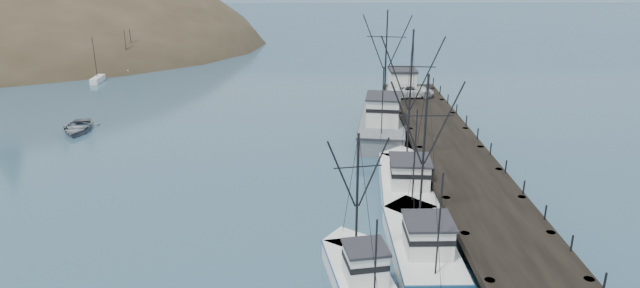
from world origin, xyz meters
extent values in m
plane|color=#2A485F|center=(0.00, 0.00, 0.00)|extent=(400.00, 400.00, 0.00)
cube|color=black|center=(14.00, 16.00, 1.75)|extent=(6.00, 44.00, 0.50)
cylinder|color=black|center=(11.40, 1.00, 1.00)|extent=(0.56, 0.56, 2.00)
cylinder|color=black|center=(16.60, 1.00, 1.00)|extent=(0.56, 0.56, 2.00)
cylinder|color=black|center=(11.40, 6.00, 1.00)|extent=(0.56, 0.56, 2.00)
cylinder|color=black|center=(16.60, 6.00, 1.00)|extent=(0.56, 0.56, 2.00)
cylinder|color=black|center=(11.40, 11.00, 1.00)|extent=(0.56, 0.56, 2.00)
cylinder|color=black|center=(16.60, 11.00, 1.00)|extent=(0.56, 0.56, 2.00)
cylinder|color=black|center=(11.40, 16.00, 1.00)|extent=(0.56, 0.56, 2.00)
cylinder|color=black|center=(16.60, 16.00, 1.00)|extent=(0.56, 0.56, 2.00)
cylinder|color=black|center=(11.40, 21.00, 1.00)|extent=(0.56, 0.56, 2.00)
cylinder|color=black|center=(16.60, 21.00, 1.00)|extent=(0.56, 0.56, 2.00)
cylinder|color=black|center=(11.40, 26.00, 1.00)|extent=(0.56, 0.56, 2.00)
cylinder|color=black|center=(16.60, 26.00, 1.00)|extent=(0.56, 0.56, 2.00)
cylinder|color=black|center=(11.40, 31.00, 1.00)|extent=(0.56, 0.56, 2.00)
cylinder|color=black|center=(16.60, 31.00, 1.00)|extent=(0.56, 0.56, 2.00)
cylinder|color=black|center=(11.40, 36.00, 1.00)|extent=(0.56, 0.56, 2.00)
cylinder|color=black|center=(16.60, 36.00, 1.00)|extent=(0.56, 0.56, 2.00)
cube|color=beige|center=(-38.00, 56.00, 1.40)|extent=(4.00, 5.00, 2.80)
cube|color=beige|center=(-44.00, 60.00, 1.40)|extent=(4.00, 5.00, 2.80)
cube|color=beige|center=(-34.00, 62.00, 1.40)|extent=(4.00, 5.00, 2.80)
cube|color=white|center=(-39.31, 53.85, 0.30)|extent=(1.00, 3.50, 0.90)
cylinder|color=black|center=(-39.31, 53.85, 3.20)|extent=(0.08, 0.08, 6.00)
cube|color=white|center=(-24.22, 55.11, 0.30)|extent=(1.00, 3.50, 0.90)
cylinder|color=black|center=(-24.22, 55.11, 3.20)|extent=(0.08, 0.08, 6.00)
cube|color=white|center=(-22.10, 59.55, 0.30)|extent=(1.00, 3.50, 0.90)
cylinder|color=black|center=(-22.10, 59.55, 3.20)|extent=(0.08, 0.08, 6.00)
cube|color=white|center=(-27.34, 56.07, 0.30)|extent=(1.00, 3.50, 0.90)
cylinder|color=black|center=(-27.34, 56.07, 3.20)|extent=(0.08, 0.08, 6.00)
cube|color=white|center=(-24.66, 53.95, 0.30)|extent=(1.00, 3.50, 0.90)
cylinder|color=black|center=(-24.66, 53.95, 3.20)|extent=(0.08, 0.08, 6.00)
cube|color=white|center=(-35.32, 60.06, 0.30)|extent=(1.00, 3.50, 0.90)
cylinder|color=black|center=(-35.32, 60.06, 3.20)|extent=(0.08, 0.08, 6.00)
cube|color=white|center=(-27.12, 48.03, 0.30)|extent=(1.00, 3.50, 0.90)
cylinder|color=black|center=(-27.12, 48.03, 3.20)|extent=(0.08, 0.08, 6.00)
cube|color=white|center=(8.98, 1.46, 0.45)|extent=(3.71, 9.51, 1.60)
cube|color=white|center=(8.98, 6.21, 0.45)|extent=(3.71, 3.71, 1.60)
cube|color=navy|center=(8.98, 1.46, 1.15)|extent=(3.78, 9.75, 0.18)
cube|color=silver|center=(8.98, 0.24, 2.20)|extent=(2.60, 2.68, 1.90)
cube|color=#26262B|center=(8.98, 0.24, 3.23)|extent=(2.82, 2.93, 0.16)
cylinder|color=black|center=(8.98, 2.92, 6.28)|extent=(0.14, 0.14, 10.07)
cylinder|color=black|center=(8.98, -2.20, 4.27)|extent=(0.10, 0.10, 6.04)
cube|color=white|center=(4.88, -1.78, 0.45)|extent=(4.14, 7.80, 1.60)
cube|color=white|center=(4.28, 1.87, 0.45)|extent=(2.95, 2.95, 1.60)
cube|color=navy|center=(4.88, -1.78, 1.15)|extent=(4.23, 7.99, 0.18)
cube|color=silver|center=(5.03, -2.72, 2.20)|extent=(2.40, 2.40, 1.90)
cube|color=#26262B|center=(5.03, -2.72, 3.23)|extent=(2.61, 2.62, 0.16)
cylinder|color=black|center=(4.69, -0.66, 5.10)|extent=(0.14, 0.14, 7.69)
cylinder|color=black|center=(5.34, -4.60, 3.56)|extent=(0.10, 0.10, 4.62)
cube|color=white|center=(9.63, 11.22, 0.45)|extent=(4.86, 10.72, 1.60)
cube|color=white|center=(10.06, 16.41, 0.45)|extent=(4.00, 4.00, 1.60)
cube|color=navy|center=(9.63, 11.22, 1.15)|extent=(4.96, 10.99, 0.18)
cube|color=silver|center=(9.52, 9.89, 2.20)|extent=(3.04, 3.16, 1.90)
cube|color=#26262B|center=(9.52, 9.89, 3.23)|extent=(3.30, 3.45, 0.16)
cylinder|color=black|center=(9.76, 12.82, 6.82)|extent=(0.14, 0.14, 11.14)
cylinder|color=black|center=(9.30, 7.22, 4.59)|extent=(0.10, 0.10, 6.68)
cube|color=slate|center=(9.36, 24.73, 0.75)|extent=(6.20, 12.97, 2.20)
cube|color=slate|center=(10.33, 30.88, 0.75)|extent=(4.27, 4.27, 2.20)
cube|color=#222228|center=(9.36, 24.73, 1.75)|extent=(6.33, 13.30, 0.18)
cube|color=silver|center=(9.11, 23.16, 3.15)|extent=(3.53, 3.94, 2.60)
cube|color=#26262B|center=(9.11, 23.16, 4.53)|extent=(3.84, 4.29, 0.16)
cylinder|color=black|center=(9.66, 26.62, 7.01)|extent=(0.14, 0.14, 10.33)
cylinder|color=black|center=(8.62, 20.00, 4.95)|extent=(0.10, 0.10, 6.20)
cube|color=silver|center=(12.63, 34.00, 3.25)|extent=(2.80, 3.00, 2.50)
cube|color=#26262B|center=(12.63, 34.00, 4.65)|extent=(3.00, 3.20, 0.30)
imported|color=silver|center=(13.28, 32.18, 2.72)|extent=(5.40, 2.90, 1.44)
imported|color=slate|center=(-21.83, 26.74, 0.00)|extent=(4.51, 5.83, 1.11)
camera|label=1|loc=(2.13, -29.21, 18.69)|focal=32.00mm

